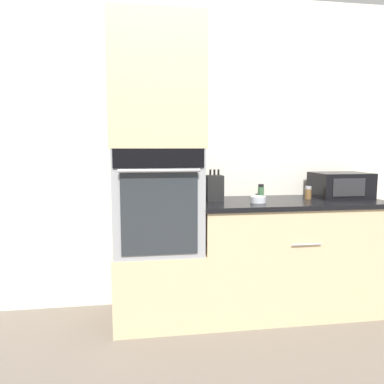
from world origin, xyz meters
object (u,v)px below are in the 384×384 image
Objects in this scene: condiment_jar_mid at (261,191)px; condiment_jar_near at (308,193)px; wall_oven at (157,199)px; microwave at (340,185)px; knife_block at (214,188)px; bowl at (258,199)px.

condiment_jar_near is at bearing -26.27° from condiment_jar_mid.
wall_oven is 1.51m from microwave.
bowl is at bearing -27.04° from knife_block.
condiment_jar_mid is at bearing 67.39° from bowl.
wall_oven is 7.36× the size of condiment_jar_near.
condiment_jar_mid is at bearing 19.18° from knife_block.
knife_block is at bearing -179.13° from microwave.
knife_block is 0.35m from bowl.
bowl is (-0.76, -0.17, -0.08)m from microwave.
wall_oven is at bearing -177.78° from condiment_jar_near.
wall_oven is 0.46m from knife_block.
bowl is (0.75, -0.09, -0.00)m from wall_oven.
wall_oven is at bearing 173.16° from bowl.
condiment_jar_mid is at bearing 168.14° from microwave.
knife_block is at bearing -160.82° from condiment_jar_mid.
bowl is at bearing -6.84° from wall_oven.
knife_block is (-1.06, -0.02, -0.00)m from microwave.
wall_oven reaches higher than knife_block.
microwave is 0.65m from condiment_jar_mid.
microwave is 3.98× the size of condiment_jar_mid.
microwave reaches higher than condiment_jar_mid.
knife_block is 2.24× the size of condiment_jar_mid.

